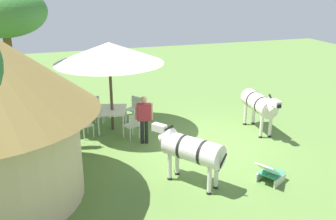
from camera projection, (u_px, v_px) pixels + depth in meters
The scene contains 13 objects.
ground_plane at pixel (200, 143), 12.18m from camera, with size 36.00×36.00×0.00m, color #5C7F3C.
shade_umbrella at pixel (109, 53), 12.43m from camera, with size 3.68×3.68×3.09m.
patio_dining_table at pixel (112, 112), 13.12m from camera, with size 1.45×1.25×0.74m.
patio_chair_near_hut at pixel (133, 124), 12.37m from camera, with size 0.57×0.58×0.90m.
patio_chair_near_lawn at pixel (135, 107), 14.03m from camera, with size 0.60×0.60×0.90m.
patio_chair_east_end at pixel (96, 107), 14.00m from camera, with size 0.56×0.57×0.90m.
patio_chair_west_end at pixel (83, 123), 12.44m from camera, with size 0.57×0.56×0.90m.
guest_beside_umbrella at pixel (144, 116), 11.89m from camera, with size 0.30×0.56×1.59m.
guest_behind_table at pixel (68, 117), 11.56m from camera, with size 0.27×0.61×1.72m.
striped_lounge_chair at pixel (270, 173), 9.79m from camera, with size 0.86×0.95×0.65m.
zebra_nearest_camera at pixel (191, 150), 9.51m from camera, with size 1.92×1.54×1.50m.
zebra_by_umbrella at pixel (259, 104), 12.84m from camera, with size 2.31×0.70×1.54m.
acacia_tree_far_lawn at pixel (3, 13), 12.53m from camera, with size 2.88×2.88×4.89m.
Camera 1 is at (-10.27, 4.42, 5.07)m, focal length 40.01 mm.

